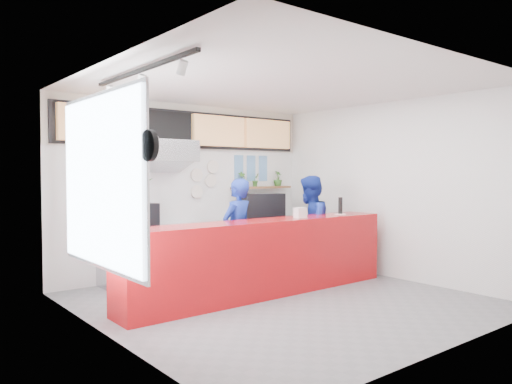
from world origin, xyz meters
TOP-DOWN VIEW (x-y plane):
  - floor at (0.00, 0.00)m, footprint 5.00×5.00m
  - ceiling at (0.00, 0.00)m, footprint 5.00×5.00m
  - wall_back at (0.00, 2.50)m, footprint 5.00×0.00m
  - wall_left at (-2.50, 0.00)m, footprint 0.00×5.00m
  - wall_right at (2.50, 0.00)m, footprint 0.00×5.00m
  - service_counter at (0.00, 0.40)m, footprint 4.50×0.60m
  - cream_band at (0.00, 2.49)m, footprint 5.00×0.02m
  - prep_bench at (-0.80, 2.20)m, footprint 1.80×0.60m
  - panini_oven at (-1.08, 2.20)m, footprint 0.53×0.53m
  - extraction_hood at (-0.80, 2.15)m, footprint 1.20×0.70m
  - hood_lip at (-0.80, 2.15)m, footprint 1.20×0.69m
  - right_bench at (1.50, 2.20)m, footprint 1.80×0.60m
  - espresso_machine at (1.43, 2.20)m, footprint 0.90×0.76m
  - espresso_tray at (1.43, 2.20)m, footprint 0.66×0.57m
  - herb_shelf at (1.60, 2.40)m, footprint 1.40×0.18m
  - menu_board_far_left at (-1.75, 2.38)m, footprint 1.10×0.10m
  - menu_board_mid_left at (-0.59, 2.38)m, footprint 1.10×0.10m
  - menu_board_mid_right at (0.57, 2.38)m, footprint 1.10×0.10m
  - menu_board_far_right at (1.73, 2.38)m, footprint 1.10×0.10m
  - soffit at (0.00, 2.46)m, footprint 4.80×0.04m
  - window_pane at (-2.47, 0.30)m, footprint 0.04×2.20m
  - window_frame at (-2.45, 0.30)m, footprint 0.03×2.30m
  - wall_clock_rim at (-2.46, -0.90)m, footprint 0.05×0.30m
  - wall_clock_face at (-2.43, -0.90)m, footprint 0.02×0.26m
  - track_rail at (-2.10, 0.00)m, footprint 0.05×2.40m
  - dec_plate_a at (0.15, 2.47)m, footprint 0.24×0.03m
  - dec_plate_b at (0.45, 2.47)m, footprint 0.24×0.03m
  - dec_plate_c at (0.15, 2.47)m, footprint 0.24×0.03m
  - dec_plate_d at (0.50, 2.47)m, footprint 0.24×0.03m
  - photo_frame_a at (1.10, 2.48)m, footprint 0.20×0.02m
  - photo_frame_b at (1.40, 2.48)m, footprint 0.20×0.02m
  - photo_frame_c at (1.70, 2.48)m, footprint 0.20×0.02m
  - photo_frame_d at (1.10, 2.48)m, footprint 0.20×0.02m
  - photo_frame_e at (1.40, 2.48)m, footprint 0.20×0.02m
  - photo_frame_f at (1.70, 2.48)m, footprint 0.20×0.02m
  - staff_center at (-0.00, 1.04)m, footprint 0.71×0.56m
  - staff_right at (1.41, 0.87)m, footprint 1.05×0.96m
  - herb_a at (1.11, 2.40)m, footprint 0.17×0.13m
  - herb_b at (1.45, 2.40)m, footprint 0.16×0.14m
  - herb_d at (2.02, 2.40)m, footprint 0.21×0.20m
  - glass_vase at (-2.01, 0.35)m, footprint 0.18×0.18m
  - basil_vase at (-2.01, 0.35)m, footprint 0.46×0.44m
  - napkin_holder at (0.67, 0.33)m, footprint 0.18×0.12m
  - white_plate at (1.60, 0.35)m, footprint 0.23×0.23m
  - pepper_mill at (1.60, 0.35)m, footprint 0.07×0.07m

SIDE VIEW (x-z plane):
  - floor at x=0.00m, z-range 0.00..0.00m
  - prep_bench at x=-0.80m, z-range 0.00..0.90m
  - right_bench at x=1.50m, z-range 0.00..0.90m
  - service_counter at x=0.00m, z-range 0.00..1.10m
  - staff_center at x=0.00m, z-range 0.00..1.70m
  - staff_right at x=1.41m, z-range 0.00..1.74m
  - panini_oven at x=-1.08m, z-range 0.90..1.30m
  - white_plate at x=1.60m, z-range 1.10..1.11m
  - espresso_machine at x=1.43m, z-range 0.90..1.40m
  - napkin_holder at x=0.67m, z-range 1.10..1.26m
  - glass_vase at x=-2.01m, z-range 1.10..1.31m
  - pepper_mill at x=1.60m, z-range 1.11..1.39m
  - espresso_tray at x=1.43m, z-range 1.35..1.40m
  - dec_plate_c at x=0.15m, z-range 1.33..1.57m
  - wall_back at x=0.00m, z-range -1.00..4.00m
  - wall_left at x=-2.50m, z-range -1.00..4.00m
  - wall_right at x=2.50m, z-range -1.00..4.00m
  - herb_shelf at x=1.60m, z-range 1.48..1.52m
  - basil_vase at x=-2.01m, z-range 1.32..1.73m
  - dec_plate_b at x=0.45m, z-range 1.53..1.77m
  - herb_b at x=1.45m, z-range 1.52..1.78m
  - herb_a at x=1.11m, z-range 1.52..1.82m
  - herb_d at x=2.02m, z-range 1.52..1.83m
  - window_pane at x=-2.47m, z-range 0.75..2.65m
  - window_frame at x=-2.45m, z-range 0.70..2.70m
  - dec_plate_a at x=0.15m, z-range 1.63..1.87m
  - photo_frame_d at x=1.10m, z-range 1.62..1.88m
  - photo_frame_e at x=1.40m, z-range 1.62..1.88m
  - photo_frame_f at x=1.70m, z-range 1.62..1.88m
  - dec_plate_d at x=0.50m, z-range 1.78..2.02m
  - hood_lip at x=-0.80m, z-range 1.79..2.11m
  - photo_frame_a at x=1.10m, z-range 1.88..2.12m
  - photo_frame_b at x=1.40m, z-range 1.88..2.12m
  - photo_frame_c at x=1.70m, z-range 1.88..2.12m
  - wall_clock_rim at x=-2.46m, z-range 1.90..2.20m
  - wall_clock_face at x=-2.43m, z-range 1.92..2.18m
  - extraction_hood at x=-0.80m, z-range 1.98..2.32m
  - menu_board_far_left at x=-1.75m, z-range 2.27..2.82m
  - menu_board_mid_left at x=-0.59m, z-range 2.27..2.82m
  - menu_board_mid_right at x=0.57m, z-range 2.27..2.82m
  - menu_board_far_right at x=1.73m, z-range 2.27..2.82m
  - soffit at x=0.00m, z-range 2.22..2.88m
  - cream_band at x=0.00m, z-range 2.20..3.00m
  - track_rail at x=-2.10m, z-range 2.92..2.96m
  - ceiling at x=0.00m, z-range 3.00..3.00m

